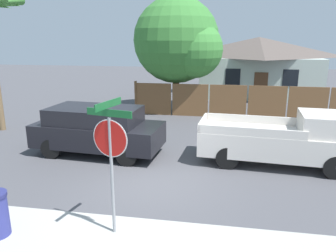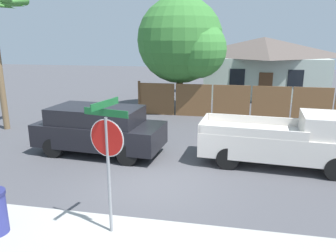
{
  "view_description": "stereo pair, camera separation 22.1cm",
  "coord_description": "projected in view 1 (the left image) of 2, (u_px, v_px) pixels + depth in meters",
  "views": [
    {
      "loc": [
        2.09,
        -8.89,
        4.25
      ],
      "look_at": [
        0.43,
        0.77,
        1.6
      ],
      "focal_mm": 35.0,
      "sensor_mm": 36.0,
      "label": 1
    },
    {
      "loc": [
        2.3,
        -8.85,
        4.25
      ],
      "look_at": [
        0.43,
        0.77,
        1.6
      ],
      "focal_mm": 35.0,
      "sensor_mm": 36.0,
      "label": 2
    }
  ],
  "objects": [
    {
      "name": "ground_plane",
      "position": [
        150.0,
        183.0,
        9.91
      ],
      "size": [
        80.0,
        80.0,
        0.0
      ],
      "primitive_type": "plane",
      "color": "#47474C"
    },
    {
      "name": "wooden_fence",
      "position": [
        267.0,
        103.0,
        17.48
      ],
      "size": [
        14.59,
        0.12,
        1.89
      ],
      "color": "brown",
      "rests_on": "ground"
    },
    {
      "name": "house",
      "position": [
        257.0,
        65.0,
        24.86
      ],
      "size": [
        9.03,
        6.78,
        4.3
      ],
      "color": "#B2C1B7",
      "rests_on": "ground"
    },
    {
      "name": "oak_tree",
      "position": [
        180.0,
        42.0,
        18.68
      ],
      "size": [
        5.14,
        4.9,
        6.56
      ],
      "color": "brown",
      "rests_on": "ground"
    },
    {
      "name": "red_suv",
      "position": [
        98.0,
        129.0,
        12.19
      ],
      "size": [
        4.86,
        2.38,
        1.77
      ],
      "rotation": [
        0.0,
        0.0,
        -0.08
      ],
      "color": "black",
      "rests_on": "ground"
    },
    {
      "name": "orange_pickup",
      "position": [
        286.0,
        140.0,
        11.09
      ],
      "size": [
        5.46,
        2.3,
        1.87
      ],
      "rotation": [
        0.0,
        0.0,
        -0.08
      ],
      "color": "silver",
      "rests_on": "ground"
    },
    {
      "name": "stop_sign",
      "position": [
        110.0,
        146.0,
        6.88
      ],
      "size": [
        1.05,
        0.94,
        3.02
      ],
      "rotation": [
        0.0,
        0.0,
        -0.23
      ],
      "color": "gray",
      "rests_on": "ground"
    }
  ]
}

